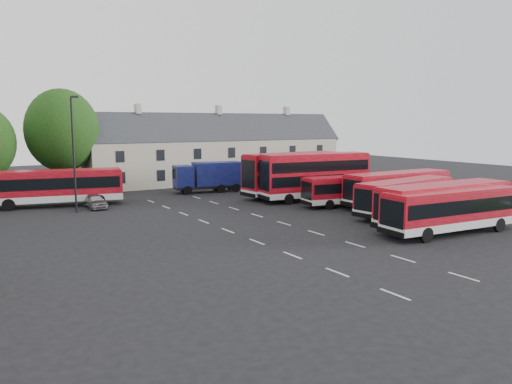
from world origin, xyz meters
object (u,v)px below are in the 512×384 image
Objects in this scene: bus_dd_south at (315,174)px; silver_car at (95,201)px; lamppost at (74,151)px; bus_row_a at (452,207)px; box_truck at (209,175)px.

silver_car is at bearing 167.03° from bus_dd_south.
lamppost is at bearing 172.06° from bus_dd_south.
lamppost is (-22.07, 5.57, 2.68)m from bus_dd_south.
silver_car is 0.38× the size of lamppost.
lamppost reaches higher than bus_row_a.
bus_row_a is 30.61m from silver_car.
bus_dd_south is (1.36, 17.17, 0.80)m from bus_row_a.
silver_car is at bearing 132.48° from bus_row_a.
bus_row_a is 1.13× the size of lamppost.
lamppost reaches higher than box_truck.
bus_dd_south is at bearing 90.14° from bus_row_a.
box_truck is (-6.37, 11.01, -0.81)m from bus_dd_south.
lamppost is (-20.71, 22.74, 3.48)m from bus_row_a.
bus_row_a is at bearing -52.04° from silver_car.
box_truck is at bearing 16.46° from silver_car.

